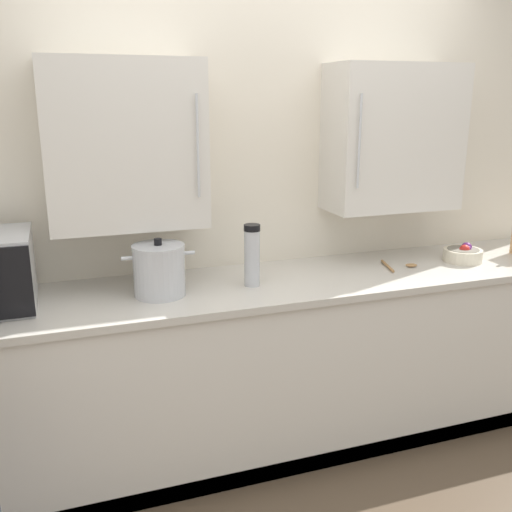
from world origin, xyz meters
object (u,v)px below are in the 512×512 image
at_px(thermos_flask, 252,255).
at_px(wooden_spoon, 400,265).
at_px(stock_pot, 159,270).
at_px(fruit_bowl, 463,254).

distance_m(thermos_flask, wooden_spoon, 0.87).
xyz_separation_m(thermos_flask, wooden_spoon, (0.86, 0.03, -0.14)).
bearing_deg(wooden_spoon, stock_pot, -178.96).
xyz_separation_m(fruit_bowl, thermos_flask, (-1.26, -0.02, 0.11)).
xyz_separation_m(fruit_bowl, stock_pot, (-1.71, -0.01, 0.08)).
bearing_deg(thermos_flask, wooden_spoon, 2.00).
bearing_deg(thermos_flask, fruit_bowl, 0.74).
bearing_deg(fruit_bowl, stock_pot, -179.66).
relative_size(fruit_bowl, wooden_spoon, 1.06).
bearing_deg(fruit_bowl, thermos_flask, -179.26).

